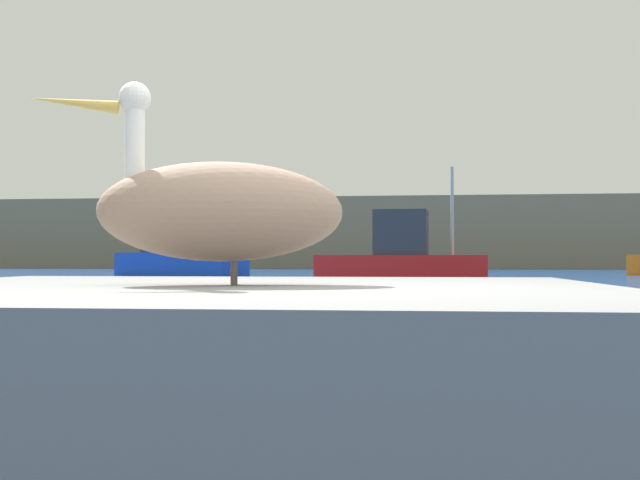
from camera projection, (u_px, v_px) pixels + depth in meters
hillside_backdrop at (403, 234)px, 75.13m from camera, size 140.00×12.43×6.77m
pier_dock at (221, 374)px, 3.37m from camera, size 3.51×3.18×0.80m
pelican at (219, 209)px, 3.39m from camera, size 1.43×0.72×0.91m
fishing_boat_red at (401, 259)px, 27.58m from camera, size 6.36×2.55×4.28m
fishing_boat_blue at (177, 257)px, 39.76m from camera, size 7.84×5.48×3.83m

